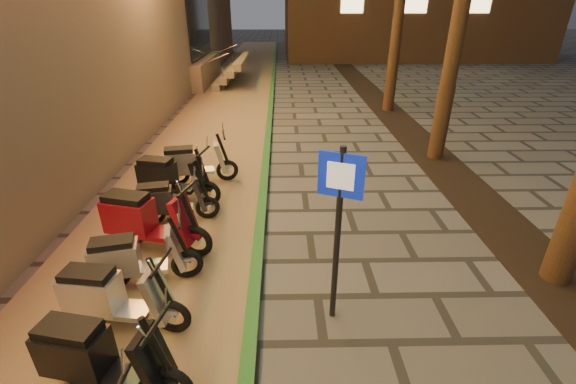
{
  "coord_description": "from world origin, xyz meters",
  "views": [
    {
      "loc": [
        -0.5,
        -2.54,
        3.75
      ],
      "look_at": [
        -0.4,
        2.59,
        1.2
      ],
      "focal_mm": 24.0,
      "sensor_mm": 36.0,
      "label": 1
    }
  ],
  "objects_px": {
    "scooter_4": "(97,357)",
    "scooter_10": "(192,163)",
    "pedestrian_sign": "(339,215)",
    "scooter_5": "(111,297)",
    "scooter_7": "(145,220)",
    "scooter_8": "(168,201)",
    "scooter_9": "(170,178)",
    "scooter_6": "(133,259)"
  },
  "relations": [
    {
      "from": "scooter_4",
      "to": "scooter_6",
      "type": "relative_size",
      "value": 1.07
    },
    {
      "from": "pedestrian_sign",
      "to": "scooter_8",
      "type": "distance_m",
      "value": 3.85
    },
    {
      "from": "scooter_6",
      "to": "scooter_7",
      "type": "xyz_separation_m",
      "value": [
        -0.11,
        0.93,
        0.1
      ]
    },
    {
      "from": "scooter_9",
      "to": "scooter_6",
      "type": "bearing_deg",
      "value": -74.11
    },
    {
      "from": "scooter_4",
      "to": "scooter_5",
      "type": "xyz_separation_m",
      "value": [
        -0.22,
        0.91,
        -0.01
      ]
    },
    {
      "from": "pedestrian_sign",
      "to": "scooter_4",
      "type": "distance_m",
      "value": 2.95
    },
    {
      "from": "scooter_7",
      "to": "scooter_10",
      "type": "height_order",
      "value": "scooter_7"
    },
    {
      "from": "pedestrian_sign",
      "to": "scooter_6",
      "type": "height_order",
      "value": "pedestrian_sign"
    },
    {
      "from": "scooter_9",
      "to": "scooter_5",
      "type": "bearing_deg",
      "value": -74.84
    },
    {
      "from": "scooter_5",
      "to": "scooter_8",
      "type": "distance_m",
      "value": 2.6
    },
    {
      "from": "scooter_5",
      "to": "scooter_6",
      "type": "height_order",
      "value": "scooter_5"
    },
    {
      "from": "scooter_5",
      "to": "scooter_9",
      "type": "relative_size",
      "value": 0.93
    },
    {
      "from": "scooter_4",
      "to": "scooter_10",
      "type": "xyz_separation_m",
      "value": [
        -0.11,
        5.24,
        0.0
      ]
    },
    {
      "from": "scooter_10",
      "to": "scooter_4",
      "type": "bearing_deg",
      "value": -100.38
    },
    {
      "from": "scooter_5",
      "to": "scooter_9",
      "type": "distance_m",
      "value": 3.48
    },
    {
      "from": "scooter_7",
      "to": "scooter_10",
      "type": "bearing_deg",
      "value": 99.76
    },
    {
      "from": "scooter_10",
      "to": "scooter_7",
      "type": "bearing_deg",
      "value": -106.48
    },
    {
      "from": "pedestrian_sign",
      "to": "scooter_10",
      "type": "bearing_deg",
      "value": 144.16
    },
    {
      "from": "scooter_9",
      "to": "scooter_8",
      "type": "bearing_deg",
      "value": -65.58
    },
    {
      "from": "scooter_6",
      "to": "scooter_7",
      "type": "relative_size",
      "value": 0.83
    },
    {
      "from": "pedestrian_sign",
      "to": "scooter_4",
      "type": "height_order",
      "value": "pedestrian_sign"
    },
    {
      "from": "scooter_8",
      "to": "scooter_9",
      "type": "height_order",
      "value": "scooter_9"
    },
    {
      "from": "scooter_8",
      "to": "scooter_9",
      "type": "relative_size",
      "value": 0.86
    },
    {
      "from": "scooter_5",
      "to": "scooter_10",
      "type": "bearing_deg",
      "value": 96.51
    },
    {
      "from": "scooter_4",
      "to": "scooter_8",
      "type": "distance_m",
      "value": 3.52
    },
    {
      "from": "scooter_6",
      "to": "scooter_4",
      "type": "bearing_deg",
      "value": -95.68
    },
    {
      "from": "scooter_5",
      "to": "scooter_7",
      "type": "relative_size",
      "value": 0.87
    },
    {
      "from": "scooter_8",
      "to": "scooter_4",
      "type": "bearing_deg",
      "value": -98.14
    },
    {
      "from": "scooter_4",
      "to": "scooter_5",
      "type": "relative_size",
      "value": 1.02
    },
    {
      "from": "scooter_5",
      "to": "scooter_7",
      "type": "height_order",
      "value": "scooter_7"
    },
    {
      "from": "scooter_4",
      "to": "scooter_7",
      "type": "height_order",
      "value": "scooter_7"
    },
    {
      "from": "pedestrian_sign",
      "to": "scooter_5",
      "type": "relative_size",
      "value": 1.49
    },
    {
      "from": "scooter_8",
      "to": "scooter_9",
      "type": "xyz_separation_m",
      "value": [
        -0.19,
        0.87,
        0.07
      ]
    },
    {
      "from": "scooter_4",
      "to": "scooter_10",
      "type": "distance_m",
      "value": 5.24
    },
    {
      "from": "pedestrian_sign",
      "to": "scooter_5",
      "type": "bearing_deg",
      "value": -155.46
    },
    {
      "from": "scooter_7",
      "to": "scooter_9",
      "type": "bearing_deg",
      "value": 106.37
    },
    {
      "from": "pedestrian_sign",
      "to": "scooter_7",
      "type": "distance_m",
      "value": 3.44
    },
    {
      "from": "scooter_8",
      "to": "scooter_10",
      "type": "distance_m",
      "value": 1.73
    },
    {
      "from": "scooter_4",
      "to": "scooter_7",
      "type": "relative_size",
      "value": 0.89
    },
    {
      "from": "scooter_6",
      "to": "scooter_9",
      "type": "distance_m",
      "value": 2.68
    },
    {
      "from": "scooter_8",
      "to": "scooter_5",
      "type": "bearing_deg",
      "value": -101.82
    },
    {
      "from": "scooter_4",
      "to": "scooter_5",
      "type": "height_order",
      "value": "scooter_4"
    }
  ]
}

